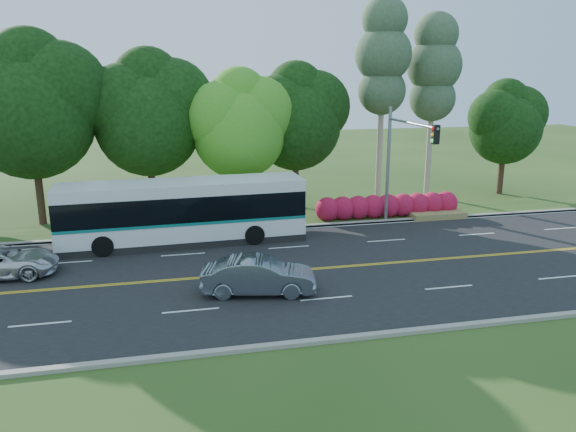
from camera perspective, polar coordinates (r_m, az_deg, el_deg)
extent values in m
plane|color=#284517|center=(26.58, 2.80, -5.41)|extent=(120.00, 120.00, 0.00)
cube|color=black|center=(26.58, 2.80, -5.39)|extent=(60.00, 14.00, 0.02)
cube|color=gray|center=(33.17, -0.47, -1.15)|extent=(60.00, 0.30, 0.15)
cube|color=gray|center=(20.31, 8.28, -11.94)|extent=(60.00, 0.30, 0.15)
cube|color=#284517|center=(34.92, -1.11, -0.38)|extent=(60.00, 4.00, 0.10)
cube|color=gold|center=(26.50, 2.85, -5.42)|extent=(57.00, 0.10, 0.00)
cube|color=gold|center=(26.64, 2.76, -5.31)|extent=(57.00, 0.10, 0.00)
cube|color=silver|center=(22.97, -23.89, -10.00)|extent=(2.20, 0.12, 0.00)
cube|color=silver|center=(22.48, -9.85, -9.43)|extent=(2.20, 0.12, 0.00)
cube|color=silver|center=(23.31, 3.91, -8.33)|extent=(2.20, 0.12, 0.00)
cube|color=silver|center=(25.34, 16.01, -6.97)|extent=(2.20, 0.12, 0.00)
cube|color=silver|center=(28.31, 25.90, -5.61)|extent=(2.20, 0.12, 0.00)
cube|color=silver|center=(29.40, -21.40, -4.40)|extent=(2.20, 0.12, 0.00)
cube|color=silver|center=(29.02, -10.60, -3.86)|extent=(2.20, 0.12, 0.00)
cube|color=silver|center=(29.67, 0.08, -3.18)|extent=(2.20, 0.12, 0.00)
cube|color=silver|center=(31.29, 9.96, -2.46)|extent=(2.20, 0.12, 0.00)
cube|color=silver|center=(33.73, 18.63, -1.76)|extent=(2.20, 0.12, 0.00)
cube|color=silver|center=(36.85, 25.98, -1.14)|extent=(2.20, 0.12, 0.00)
cube|color=silver|center=(32.90, -0.36, -1.38)|extent=(57.00, 0.12, 0.00)
cube|color=silver|center=(20.58, 7.97, -11.72)|extent=(57.00, 0.12, 0.00)
cylinder|color=#321D16|center=(36.50, -23.90, 2.12)|extent=(0.44, 0.44, 3.96)
sphere|color=black|center=(35.89, -24.65, 9.15)|extent=(7.20, 7.20, 7.20)
sphere|color=black|center=(35.81, -22.22, 11.70)|extent=(5.76, 5.76, 5.76)
sphere|color=black|center=(35.94, -27.21, 10.90)|extent=(5.40, 5.40, 5.40)
sphere|color=black|center=(36.16, -24.82, 13.47)|extent=(4.68, 4.68, 4.68)
cylinder|color=#321D16|center=(36.79, -13.62, 2.79)|extent=(0.44, 0.44, 3.60)
sphere|color=black|center=(36.19, -14.01, 9.16)|extent=(6.60, 6.60, 6.60)
sphere|color=black|center=(36.40, -11.75, 11.40)|extent=(5.28, 5.28, 5.28)
sphere|color=black|center=(35.96, -16.27, 10.83)|extent=(4.95, 4.95, 4.95)
sphere|color=black|center=(36.46, -14.09, 13.10)|extent=(4.29, 4.29, 4.29)
cylinder|color=#321D16|center=(36.15, -4.87, 2.65)|extent=(0.44, 0.44, 3.24)
sphere|color=#49991F|center=(35.57, -5.00, 8.41)|extent=(5.80, 5.80, 5.80)
sphere|color=#49991F|center=(35.95, -3.01, 10.37)|extent=(4.64, 4.64, 4.64)
sphere|color=#49991F|center=(35.14, -6.89, 9.95)|extent=(4.35, 4.35, 4.35)
sphere|color=#49991F|center=(35.81, -5.00, 11.94)|extent=(3.77, 3.77, 3.77)
cylinder|color=#321D16|center=(38.29, 0.76, 3.52)|extent=(0.44, 0.44, 3.42)
sphere|color=black|center=(37.74, 0.78, 9.20)|extent=(6.00, 6.00, 6.00)
sphere|color=black|center=(38.27, 2.69, 11.07)|extent=(4.80, 4.80, 4.80)
sphere|color=black|center=(37.20, -0.97, 10.75)|extent=(4.50, 4.50, 4.50)
sphere|color=black|center=(38.00, 0.80, 12.64)|extent=(3.90, 3.90, 3.90)
cylinder|color=#A79987|center=(39.62, 9.34, 8.37)|extent=(0.40, 0.40, 9.80)
sphere|color=#395233|center=(39.42, 9.51, 12.42)|extent=(3.23, 3.23, 3.23)
sphere|color=#395233|center=(39.41, 9.66, 15.88)|extent=(3.80, 3.80, 3.80)
sphere|color=#395233|center=(39.52, 9.81, 19.12)|extent=(3.04, 3.04, 3.04)
cylinder|color=#A79987|center=(41.76, 14.22, 7.95)|extent=(0.40, 0.40, 9.10)
sphere|color=#395233|center=(41.55, 14.45, 11.51)|extent=(3.23, 3.23, 3.23)
sphere|color=#395233|center=(41.50, 14.64, 14.56)|extent=(3.80, 3.80, 3.80)
sphere|color=#395233|center=(41.57, 14.84, 17.42)|extent=(3.04, 3.04, 3.04)
cylinder|color=#321D16|center=(45.18, 20.81, 4.05)|extent=(0.44, 0.44, 3.06)
sphere|color=black|center=(44.74, 21.20, 8.26)|extent=(5.20, 5.20, 5.20)
sphere|color=black|center=(45.55, 22.36, 9.57)|extent=(4.16, 4.16, 4.16)
sphere|color=black|center=(43.92, 20.31, 9.44)|extent=(3.90, 3.90, 3.90)
sphere|color=black|center=(44.98, 21.26, 10.79)|extent=(3.38, 3.38, 3.38)
sphere|color=maroon|center=(34.70, 4.01, 0.68)|extent=(1.50, 1.50, 1.50)
sphere|color=maroon|center=(34.99, 5.58, 0.77)|extent=(1.50, 1.50, 1.50)
sphere|color=maroon|center=(35.31, 7.12, 0.85)|extent=(1.50, 1.50, 1.50)
sphere|color=maroon|center=(35.66, 8.64, 0.93)|extent=(1.50, 1.50, 1.50)
sphere|color=maroon|center=(36.03, 10.12, 1.01)|extent=(1.50, 1.50, 1.50)
sphere|color=maroon|center=(36.42, 11.57, 1.09)|extent=(1.50, 1.50, 1.50)
sphere|color=maroon|center=(36.84, 12.99, 1.16)|extent=(1.50, 1.50, 1.50)
sphere|color=maroon|center=(37.27, 14.38, 1.23)|extent=(1.50, 1.50, 1.50)
sphere|color=maroon|center=(37.73, 15.74, 1.30)|extent=(1.50, 1.50, 1.50)
cube|color=olive|center=(36.71, 14.89, 0.11)|extent=(3.50, 1.40, 0.40)
cylinder|color=gray|center=(34.48, 10.13, 5.07)|extent=(0.20, 0.20, 7.00)
cylinder|color=gray|center=(31.40, 12.47, 9.19)|extent=(0.14, 6.00, 0.14)
cube|color=black|center=(28.93, 14.78, 8.01)|extent=(0.32, 0.28, 0.95)
sphere|color=red|center=(28.82, 14.51, 8.60)|extent=(0.18, 0.18, 0.18)
sphere|color=yellow|center=(28.85, 14.48, 8.01)|extent=(0.18, 0.18, 0.18)
sphere|color=#19D833|center=(28.89, 14.44, 7.42)|extent=(0.18, 0.18, 0.18)
cube|color=white|center=(30.70, -10.55, -1.05)|extent=(13.00, 3.23, 1.07)
cube|color=black|center=(30.40, -10.65, 1.13)|extent=(12.94, 3.27, 1.33)
cube|color=white|center=(30.20, -10.74, 2.91)|extent=(13.00, 3.23, 0.60)
cube|color=#0C6E69|center=(30.58, -10.59, -0.20)|extent=(12.94, 3.28, 0.15)
cube|color=black|center=(30.63, -22.71, 0.52)|extent=(0.16, 2.52, 1.83)
cube|color=#19E54C|center=(30.42, -22.88, 2.41)|extent=(0.11, 1.65, 0.24)
cube|color=black|center=(30.90, -10.48, -2.34)|extent=(12.99, 3.12, 0.38)
cylinder|color=black|center=(29.58, -18.31, -2.92)|extent=(1.09, 0.34, 1.08)
cylinder|color=black|center=(32.04, -18.08, -1.57)|extent=(1.09, 0.34, 1.08)
cylinder|color=black|center=(30.04, -3.43, -1.91)|extent=(1.09, 0.34, 1.08)
cylinder|color=black|center=(32.46, -4.34, -0.66)|extent=(1.09, 0.34, 1.08)
imported|color=slate|center=(23.52, -3.01, -6.07)|extent=(4.95, 2.52, 1.56)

